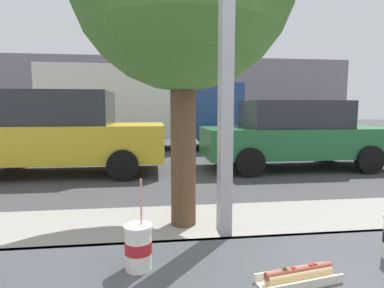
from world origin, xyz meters
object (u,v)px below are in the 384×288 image
(hotdog_tray_far, at_px, (299,275))
(parked_car_yellow, at_px, (61,133))
(parked_car_green, at_px, (294,134))
(box_truck, at_px, (140,105))
(soda_cup_left, at_px, (138,246))

(hotdog_tray_far, height_order, parked_car_yellow, parked_car_yellow)
(parked_car_yellow, distance_m, parked_car_green, 5.48)
(hotdog_tray_far, xyz_separation_m, parked_car_yellow, (-2.49, 6.38, -0.03))
(parked_car_yellow, relative_size, parked_car_green, 1.00)
(parked_car_green, bearing_deg, hotdog_tray_far, -115.08)
(box_truck, bearing_deg, parked_car_yellow, -110.63)
(box_truck, bearing_deg, soda_cup_left, -87.75)
(soda_cup_left, xyz_separation_m, hotdog_tray_far, (0.49, -0.14, -0.06))
(soda_cup_left, height_order, hotdog_tray_far, soda_cup_left)
(soda_cup_left, height_order, parked_car_yellow, parked_car_yellow)
(parked_car_yellow, relative_size, box_truck, 0.66)
(hotdog_tray_far, relative_size, box_truck, 0.04)
(soda_cup_left, distance_m, hotdog_tray_far, 0.51)
(parked_car_yellow, bearing_deg, soda_cup_left, -72.21)
(parked_car_yellow, distance_m, box_truck, 4.56)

